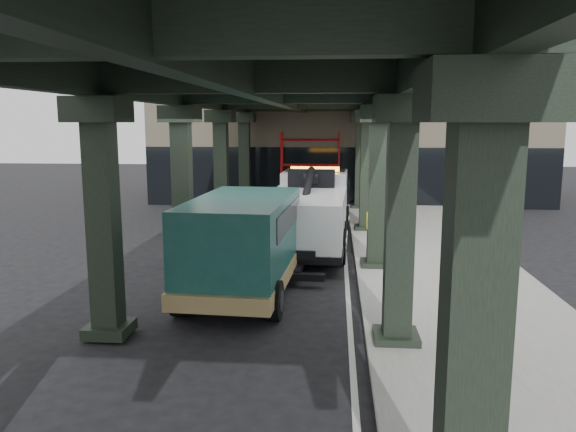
% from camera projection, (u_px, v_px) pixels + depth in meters
% --- Properties ---
extents(ground, '(90.00, 90.00, 0.00)m').
position_uv_depth(ground, '(286.00, 287.00, 15.55)').
color(ground, black).
rests_on(ground, ground).
extents(sidewalk, '(5.00, 40.00, 0.15)m').
position_uv_depth(sidewalk, '(438.00, 269.00, 17.13)').
color(sidewalk, gray).
rests_on(sidewalk, ground).
extents(lane_stripe, '(0.12, 38.00, 0.01)m').
position_uv_depth(lane_stripe, '(346.00, 269.00, 17.38)').
color(lane_stripe, silver).
rests_on(lane_stripe, ground).
extents(viaduct, '(7.40, 32.00, 6.40)m').
position_uv_depth(viaduct, '(278.00, 90.00, 16.65)').
color(viaduct, black).
rests_on(viaduct, ground).
extents(building, '(22.00, 10.00, 8.00)m').
position_uv_depth(building, '(347.00, 131.00, 34.38)').
color(building, '#C6B793').
rests_on(building, ground).
extents(scaffolding, '(3.08, 0.88, 4.00)m').
position_uv_depth(scaffolding, '(310.00, 168.00, 29.60)').
color(scaffolding, red).
rests_on(scaffolding, ground).
extents(tow_truck, '(2.95, 9.03, 2.93)m').
position_uv_depth(tow_truck, '(311.00, 208.00, 20.34)').
color(tow_truck, black).
rests_on(tow_truck, ground).
extents(towed_van, '(2.90, 6.55, 2.60)m').
position_uv_depth(towed_van, '(246.00, 241.00, 14.84)').
color(towed_van, '#12433D').
rests_on(towed_van, ground).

